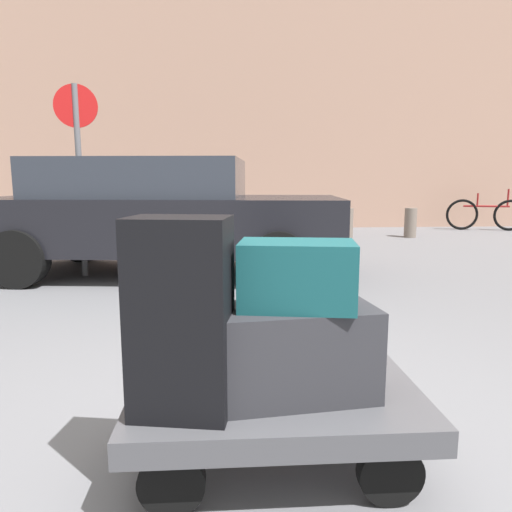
{
  "coord_description": "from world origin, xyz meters",
  "views": [
    {
      "loc": [
        -0.2,
        -1.77,
        1.17
      ],
      "look_at": [
        0.0,
        1.2,
        0.69
      ],
      "focal_mm": 33.18,
      "sensor_mm": 36.0,
      "label": 1
    }
  ],
  "objects": [
    {
      "name": "parked_car",
      "position": [
        -1.01,
        4.16,
        0.76
      ],
      "size": [
        4.47,
        2.28,
        1.42
      ],
      "color": "black",
      "rests_on": "ground_plane"
    },
    {
      "name": "luggage_cart",
      "position": [
        0.0,
        0.0,
        0.27
      ],
      "size": [
        1.16,
        0.71,
        0.34
      ],
      "color": "#4C4C51",
      "rests_on": "ground_plane"
    },
    {
      "name": "bicycle_leaning",
      "position": [
        5.89,
        8.89,
        0.37
      ],
      "size": [
        1.71,
        0.52,
        0.96
      ],
      "color": "black",
      "rests_on": "ground_plane"
    },
    {
      "name": "duffel_bag_charcoal_rear_right",
      "position": [
        0.07,
        -0.05,
        0.52
      ],
      "size": [
        0.64,
        0.37,
        0.35
      ],
      "primitive_type": "cube",
      "rotation": [
        0.0,
        0.0,
        0.12
      ],
      "color": "#2D2D33",
      "rests_on": "luggage_cart"
    },
    {
      "name": "bollard_kerb_near",
      "position": [
        2.28,
        7.64,
        0.3
      ],
      "size": [
        0.24,
        0.24,
        0.6
      ],
      "primitive_type": "cylinder",
      "color": "#72665B",
      "rests_on": "ground_plane"
    },
    {
      "name": "duffel_bag_teal_topmost_pile",
      "position": [
        0.07,
        -0.05,
        0.82
      ],
      "size": [
        0.46,
        0.32,
        0.25
      ],
      "primitive_type": "cube",
      "rotation": [
        0.0,
        0.0,
        -0.15
      ],
      "color": "#144C51",
      "rests_on": "duffel_bag_charcoal_rear_right"
    },
    {
      "name": "suitcase_black_center",
      "position": [
        -0.35,
        -0.15,
        0.69
      ],
      "size": [
        0.38,
        0.3,
        0.71
      ],
      "primitive_type": "cube",
      "rotation": [
        0.0,
        0.0,
        -0.17
      ],
      "color": "black",
      "rests_on": "luggage_cart"
    },
    {
      "name": "no_parking_sign",
      "position": [
        -1.93,
        4.09,
        1.41
      ],
      "size": [
        0.5,
        0.08,
        2.28
      ],
      "color": "slate",
      "rests_on": "ground_plane"
    },
    {
      "name": "bollard_kerb_mid",
      "position": [
        3.59,
        7.64,
        0.3
      ],
      "size": [
        0.24,
        0.24,
        0.6
      ],
      "primitive_type": "cylinder",
      "color": "#72665B",
      "rests_on": "ground_plane"
    },
    {
      "name": "ground_plane",
      "position": [
        0.0,
        0.0,
        0.0
      ],
      "size": [
        60.0,
        60.0,
        0.0
      ],
      "primitive_type": "plane",
      "color": "slate"
    }
  ]
}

